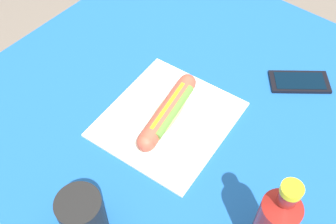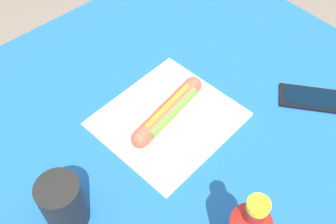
{
  "view_description": "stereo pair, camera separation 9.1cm",
  "coord_description": "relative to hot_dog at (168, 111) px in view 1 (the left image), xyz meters",
  "views": [
    {
      "loc": [
        0.51,
        0.37,
        1.48
      ],
      "look_at": [
        0.07,
        0.01,
        0.76
      ],
      "focal_mm": 43.01,
      "sensor_mm": 36.0,
      "label": 1
    },
    {
      "loc": [
        0.45,
        0.43,
        1.48
      ],
      "look_at": [
        0.07,
        0.01,
        0.76
      ],
      "focal_mm": 43.01,
      "sensor_mm": 36.0,
      "label": 2
    }
  ],
  "objects": [
    {
      "name": "dining_table",
      "position": [
        -0.07,
        -0.01,
        -0.17
      ],
      "size": [
        1.01,
        0.96,
        0.73
      ],
      "color": "brown",
      "rests_on": "ground"
    },
    {
      "name": "drinking_cup",
      "position": [
        0.3,
        0.05,
        0.03
      ],
      "size": [
        0.08,
        0.08,
        0.12
      ],
      "primitive_type": "cylinder",
      "color": "black",
      "rests_on": "dining_table"
    },
    {
      "name": "cell_phone",
      "position": [
        -0.3,
        0.18,
        -0.03
      ],
      "size": [
        0.15,
        0.16,
        0.01
      ],
      "color": "black",
      "rests_on": "dining_table"
    },
    {
      "name": "ground_plane",
      "position": [
        -0.07,
        -0.01,
        -0.77
      ],
      "size": [
        6.0,
        6.0,
        0.0
      ],
      "primitive_type": "plane",
      "color": "#6B6056",
      "rests_on": "ground"
    },
    {
      "name": "hot_dog",
      "position": [
        0.0,
        0.0,
        0.0
      ],
      "size": [
        0.23,
        0.08,
        0.05
      ],
      "color": "#E5BC75",
      "rests_on": "paper_wrapper"
    },
    {
      "name": "paper_wrapper",
      "position": [
        0.0,
        -0.0,
        -0.03
      ],
      "size": [
        0.32,
        0.29,
        0.01
      ],
      "primitive_type": "cube",
      "rotation": [
        0.0,
        0.0,
        0.08
      ],
      "color": "silver",
      "rests_on": "dining_table"
    }
  ]
}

